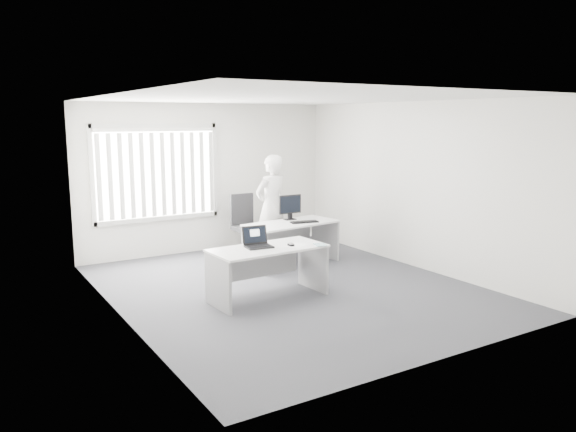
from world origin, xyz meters
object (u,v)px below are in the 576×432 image
desk_far (292,234)px  office_chair (246,235)px  laptop (259,238)px  monitor (290,207)px  desk_near (268,262)px  person (272,207)px

desk_far → office_chair: office_chair is taller
office_chair → laptop: (-1.12, -2.56, 0.54)m
office_chair → monitor: size_ratio=2.52×
laptop → monitor: monitor is taller
laptop → monitor: (1.53, 1.64, 0.08)m
desk_far → laptop: bearing=-142.6°
office_chair → monitor: monitor is taller
desk_near → monitor: 2.24m
office_chair → laptop: bearing=-113.1°
desk_far → desk_near: bearing=-139.2°
office_chair → person: 0.83m
office_chair → monitor: bearing=-65.4°
person → desk_near: bearing=48.2°
desk_near → person: 2.46m
desk_far → laptop: (-1.41, -1.40, 0.35)m
desk_near → monitor: size_ratio=3.75×
desk_far → monitor: monitor is taller
person → desk_far: bearing=82.2°
person → monitor: bearing=100.7°
laptop → monitor: 2.24m
office_chair → person: person is taller
desk_near → person: (1.26, 2.08, 0.41)m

